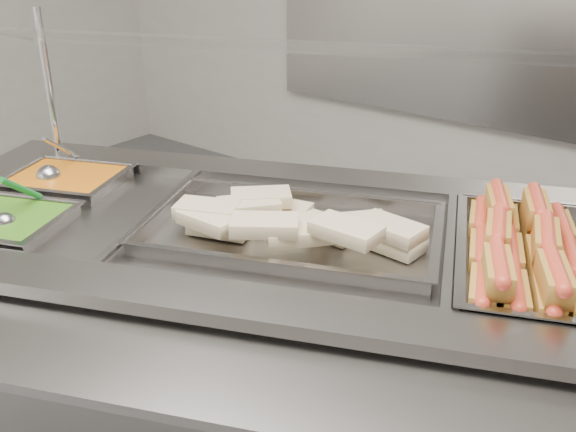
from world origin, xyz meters
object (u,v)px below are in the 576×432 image
Objects in this scene: pan_wraps at (292,235)px; ladle at (50,175)px; sneeze_guard at (291,54)px; steam_counter at (270,372)px; serving_spoon at (8,217)px; pan_hotdogs at (538,269)px.

ladle reaches higher than pan_wraps.
ladle is at bearing -149.26° from sneeze_guard.
steam_counter is 0.86m from sneeze_guard.
sneeze_guard is at bearing 30.74° from ladle.
ladle is (-0.70, -0.16, 0.47)m from steam_counter.
steam_counter is 0.85m from ladle.
ladle is 0.30m from serving_spoon.
ladle reaches higher than serving_spoon.
ladle is (-0.75, -0.18, 0.03)m from pan_wraps.
pan_hotdogs is at bearing 4.14° from sneeze_guard.
pan_wraps is at bearing 23.42° from steam_counter.
pan_wraps is at bearing -156.58° from pan_hotdogs.
ladle reaches higher than steam_counter.
sneeze_guard is at bearing 128.77° from pan_wraps.
steam_counter is 12.24× the size of serving_spoon.
sneeze_guard reaches higher than pan_wraps.
pan_hotdogs is (0.59, 0.25, 0.42)m from steam_counter.
serving_spoon reaches higher than steam_counter.
pan_hotdogs is 0.82× the size of pan_wraps.
ladle is (-0.61, -0.36, -0.36)m from sneeze_guard.
serving_spoon reaches higher than pan_wraps.
ladle is (-1.28, -0.41, 0.05)m from pan_hotdogs.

